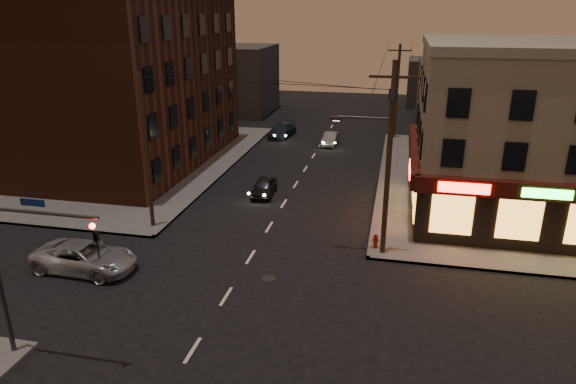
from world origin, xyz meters
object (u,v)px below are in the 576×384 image
(sedan_mid, at_px, (330,139))
(sedan_far, at_px, (282,130))
(suv_cross, at_px, (85,257))
(sedan_near, at_px, (264,187))
(fire_hydrant, at_px, (376,240))

(sedan_mid, distance_m, sedan_far, 5.70)
(suv_cross, relative_size, sedan_mid, 1.47)
(suv_cross, distance_m, sedan_far, 29.67)
(sedan_near, xyz_separation_m, sedan_mid, (2.65, 14.76, -0.02))
(sedan_mid, xyz_separation_m, sedan_far, (-5.25, 2.22, 0.08))
(suv_cross, xyz_separation_m, fire_hydrant, (14.08, 5.38, -0.15))
(sedan_near, height_order, sedan_far, sedan_far)
(sedan_far, distance_m, fire_hydrant, 26.38)
(fire_hydrant, bearing_deg, sedan_far, 113.98)
(fire_hydrant, bearing_deg, sedan_near, 138.77)
(sedan_mid, height_order, sedan_far, sedan_far)
(sedan_near, xyz_separation_m, sedan_far, (-2.60, 16.98, 0.06))
(suv_cross, distance_m, fire_hydrant, 15.07)
(sedan_near, bearing_deg, suv_cross, -118.62)
(sedan_mid, height_order, fire_hydrant, sedan_mid)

